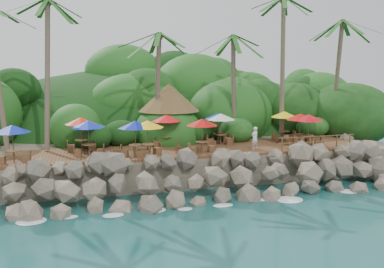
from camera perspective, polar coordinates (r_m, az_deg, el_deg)
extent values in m
plane|color=#19514F|center=(24.47, 3.55, -10.12)|extent=(140.00, 140.00, 0.00)
cube|color=gray|center=(39.25, -3.63, -1.08)|extent=(32.00, 25.20, 2.10)
ellipsoid|color=#143811|center=(46.71, -5.34, -0.73)|extent=(44.80, 28.00, 15.40)
cube|color=brown|center=(29.45, 0.00, -2.30)|extent=(26.00, 5.00, 0.20)
ellipsoid|color=white|center=(24.16, -25.51, -11.24)|extent=(1.20, 0.80, 0.06)
ellipsoid|color=white|center=(23.74, -18.27, -11.14)|extent=(1.20, 0.80, 0.06)
ellipsoid|color=white|center=(23.70, -10.89, -10.86)|extent=(1.20, 0.80, 0.06)
ellipsoid|color=white|center=(24.04, -3.61, -10.41)|extent=(1.20, 0.80, 0.06)
ellipsoid|color=white|center=(24.73, 3.33, -9.83)|extent=(1.20, 0.80, 0.06)
ellipsoid|color=white|center=(25.76, 9.78, -9.16)|extent=(1.20, 0.80, 0.06)
ellipsoid|color=white|center=(27.09, 15.65, -8.45)|extent=(1.20, 0.80, 0.06)
ellipsoid|color=white|center=(28.67, 20.90, -7.74)|extent=(1.20, 0.80, 0.06)
ellipsoid|color=white|center=(30.46, 25.56, -7.05)|extent=(1.20, 0.80, 0.06)
cylinder|color=brown|center=(30.80, -19.77, 7.97)|extent=(0.86, 2.50, 10.66)
cylinder|color=brown|center=(31.75, -4.88, 6.35)|extent=(0.65, 1.26, 8.40)
ellipsoid|color=#23601E|center=(31.81, -4.99, 13.94)|extent=(6.00, 6.00, 2.40)
cylinder|color=brown|center=(33.18, 5.88, 6.42)|extent=(0.81, 0.82, 8.37)
ellipsoid|color=#23601E|center=(33.23, 6.00, 13.64)|extent=(6.00, 6.00, 2.40)
cylinder|color=brown|center=(33.80, 12.67, 8.86)|extent=(0.69, 1.42, 11.37)
cylinder|color=brown|center=(37.54, 19.80, 7.33)|extent=(0.55, 1.27, 9.76)
ellipsoid|color=#23601E|center=(37.73, 20.22, 14.76)|extent=(6.00, 6.00, 2.40)
cylinder|color=brown|center=(31.26, -5.26, 0.76)|extent=(0.16, 0.16, 2.40)
cylinder|color=brown|center=(31.82, -0.27, 0.95)|extent=(0.16, 0.16, 2.40)
cylinder|color=brown|center=(34.00, -6.01, 1.44)|extent=(0.16, 0.16, 2.40)
cylinder|color=brown|center=(34.51, -1.41, 1.61)|extent=(0.16, 0.16, 2.40)
cone|color=brown|center=(32.62, -3.27, 5.21)|extent=(5.00, 5.00, 2.20)
cylinder|color=brown|center=(29.67, -15.33, -1.59)|extent=(0.08, 0.08, 0.78)
cylinder|color=brown|center=(29.59, -15.36, -0.82)|extent=(0.89, 0.89, 0.05)
cylinder|color=brown|center=(29.53, -15.39, -0.11)|extent=(0.05, 0.05, 2.33)
cone|color=red|center=(29.39, -15.48, 1.82)|extent=(2.22, 2.22, 0.48)
cube|color=brown|center=(29.68, -16.75, -1.94)|extent=(0.47, 0.47, 0.49)
cube|color=brown|center=(29.72, -13.89, -1.80)|extent=(0.47, 0.47, 0.49)
cylinder|color=brown|center=(31.44, 3.72, -0.66)|extent=(0.08, 0.08, 0.78)
cylinder|color=brown|center=(31.37, 3.72, 0.06)|extent=(0.89, 0.89, 0.05)
cylinder|color=brown|center=(31.31, 3.73, 0.73)|extent=(0.05, 0.05, 2.33)
cone|color=#0B2A98|center=(31.18, 3.75, 2.56)|extent=(2.22, 2.22, 0.48)
cube|color=brown|center=(31.22, 2.44, -1.00)|extent=(0.46, 0.46, 0.49)
cube|color=brown|center=(31.73, 4.97, -0.86)|extent=(0.46, 0.46, 0.49)
cylinder|color=brown|center=(27.05, -7.98, -2.38)|extent=(0.08, 0.08, 0.78)
cylinder|color=brown|center=(26.97, -8.00, -1.54)|extent=(0.89, 0.89, 0.05)
cylinder|color=brown|center=(26.90, -8.01, -0.77)|extent=(0.05, 0.05, 2.33)
cone|color=#0C1A9E|center=(26.75, -8.06, 1.35)|extent=(2.22, 2.22, 0.48)
cube|color=brown|center=(27.21, -9.51, -2.67)|extent=(0.55, 0.55, 0.49)
cube|color=brown|center=(26.97, -6.42, -2.71)|extent=(0.55, 0.55, 0.49)
cylinder|color=brown|center=(32.04, 14.95, -0.77)|extent=(0.08, 0.08, 0.78)
cylinder|color=brown|center=(31.98, 14.98, -0.07)|extent=(0.89, 0.89, 0.05)
cylinder|color=brown|center=(31.92, 15.01, 0.59)|extent=(0.05, 0.05, 2.33)
cone|color=red|center=(31.79, 15.09, 2.38)|extent=(2.22, 2.22, 0.48)
cube|color=brown|center=(31.77, 13.72, -1.08)|extent=(0.48, 0.48, 0.49)
cube|color=brown|center=(32.38, 16.14, -0.99)|extent=(0.48, 0.48, 0.49)
cylinder|color=brown|center=(27.91, 1.40, -1.93)|extent=(0.08, 0.08, 0.78)
cylinder|color=brown|center=(27.84, 1.41, -1.12)|extent=(0.89, 0.89, 0.05)
cylinder|color=brown|center=(27.77, 1.41, -0.36)|extent=(0.05, 0.05, 2.33)
cone|color=#BB0F0B|center=(27.62, 1.42, 1.69)|extent=(2.22, 2.22, 0.48)
cube|color=brown|center=(27.65, 0.00, -2.35)|extent=(0.50, 0.50, 0.49)
cube|color=brown|center=(28.25, 2.77, -2.11)|extent=(0.50, 0.50, 0.49)
cylinder|color=brown|center=(31.69, 16.06, -0.93)|extent=(0.08, 0.08, 0.78)
cylinder|color=brown|center=(31.62, 16.10, -0.22)|extent=(0.89, 0.89, 0.05)
cylinder|color=brown|center=(31.57, 16.13, 0.45)|extent=(0.05, 0.05, 2.33)
cone|color=red|center=(31.43, 16.21, 2.26)|extent=(2.22, 2.22, 0.48)
cube|color=brown|center=(31.59, 14.73, -1.18)|extent=(0.57, 0.57, 0.49)
cube|color=brown|center=(31.86, 17.36, -1.22)|extent=(0.57, 0.57, 0.49)
cylinder|color=brown|center=(27.15, -6.27, -2.30)|extent=(0.08, 0.08, 0.78)
cylinder|color=brown|center=(27.07, -6.29, -1.47)|extent=(0.89, 0.89, 0.05)
cylinder|color=brown|center=(27.00, -6.30, -0.70)|extent=(0.05, 0.05, 2.33)
cone|color=yellow|center=(26.85, -6.34, 1.42)|extent=(2.22, 2.22, 0.48)
cube|color=brown|center=(26.82, -7.63, -2.80)|extent=(0.58, 0.58, 0.49)
cube|color=brown|center=(27.56, -4.94, -2.42)|extent=(0.58, 0.58, 0.49)
cylinder|color=brown|center=(27.29, -23.88, -3.00)|extent=(0.08, 0.08, 0.78)
cylinder|color=brown|center=(27.22, -23.93, -2.17)|extent=(0.89, 0.89, 0.05)
cylinder|color=brown|center=(27.15, -23.98, -1.40)|extent=(0.05, 0.05, 2.33)
cone|color=#0C21A0|center=(26.99, -24.13, 0.69)|extent=(2.22, 2.22, 0.48)
cube|color=brown|center=(27.48, -25.37, -3.34)|extent=(0.46, 0.46, 0.49)
cube|color=brown|center=(27.19, -22.32, -3.26)|extent=(0.46, 0.46, 0.49)
cylinder|color=brown|center=(30.17, -3.60, -1.09)|extent=(0.08, 0.08, 0.78)
cylinder|color=brown|center=(30.10, -3.61, -0.34)|extent=(0.89, 0.89, 0.05)
cylinder|color=brown|center=(30.04, -3.62, 0.36)|extent=(0.05, 0.05, 2.33)
cone|color=red|center=(29.90, -3.64, 2.26)|extent=(2.22, 2.22, 0.48)
cube|color=brown|center=(30.14, -5.01, -1.40)|extent=(0.49, 0.49, 0.49)
cube|color=brown|center=(30.26, -2.20, -1.33)|extent=(0.49, 0.49, 0.49)
cylinder|color=brown|center=(33.38, 12.83, -0.29)|extent=(0.08, 0.08, 0.78)
cylinder|color=brown|center=(33.32, 12.86, 0.39)|extent=(0.89, 0.89, 0.05)
cylinder|color=brown|center=(33.26, 12.88, 1.02)|extent=(0.05, 0.05, 2.33)
cone|color=gold|center=(33.14, 12.95, 2.74)|extent=(2.22, 2.22, 0.48)
cube|color=brown|center=(33.04, 11.71, -0.61)|extent=(0.47, 0.47, 0.49)
cube|color=brown|center=(33.78, 13.91, -0.48)|extent=(0.47, 0.47, 0.49)
cylinder|color=brown|center=(31.10, 4.06, -0.78)|extent=(0.08, 0.08, 0.78)
cylinder|color=brown|center=(31.03, 4.07, -0.05)|extent=(0.89, 0.89, 0.05)
cylinder|color=brown|center=(30.98, 4.08, 0.63)|extent=(0.05, 0.05, 2.33)
cone|color=silver|center=(30.84, 4.10, 2.48)|extent=(2.22, 2.22, 0.48)
cube|color=brown|center=(31.21, 2.71, -1.01)|extent=(0.59, 0.59, 0.49)
cube|color=brown|center=(31.07, 5.42, -1.09)|extent=(0.59, 0.59, 0.49)
cylinder|color=brown|center=(27.84, -14.33, -2.25)|extent=(0.08, 0.08, 0.78)
cylinder|color=brown|center=(27.77, -14.37, -1.44)|extent=(0.89, 0.89, 0.05)
cylinder|color=brown|center=(27.70, -14.40, -0.68)|extent=(0.05, 0.05, 2.33)
cone|color=#0D27B0|center=(27.55, -14.48, 1.38)|extent=(2.22, 2.22, 0.48)
cube|color=brown|center=(27.95, -15.83, -2.58)|extent=(0.48, 0.48, 0.49)
cube|color=brown|center=(27.81, -12.80, -2.51)|extent=(0.48, 0.48, 0.49)
cylinder|color=brown|center=(29.27, 12.62, -1.41)|extent=(0.10, 0.10, 1.00)
cylinder|color=brown|center=(29.78, 14.51, -1.30)|extent=(0.10, 0.10, 1.00)
cylinder|color=brown|center=(30.32, 16.33, -1.19)|extent=(0.10, 0.10, 1.00)
cylinder|color=brown|center=(30.89, 18.08, -1.09)|extent=(0.10, 0.10, 1.00)
cylinder|color=brown|center=(31.49, 19.78, -0.99)|extent=(0.10, 0.10, 1.00)
cylinder|color=brown|center=(32.12, 21.40, -0.89)|extent=(0.10, 0.10, 1.00)
cube|color=brown|center=(30.53, 17.26, -0.31)|extent=(6.10, 0.06, 0.06)
cube|color=brown|center=(30.59, 17.22, -1.05)|extent=(6.10, 0.06, 0.06)
imported|color=white|center=(29.57, 8.86, -0.56)|extent=(0.70, 0.59, 1.64)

